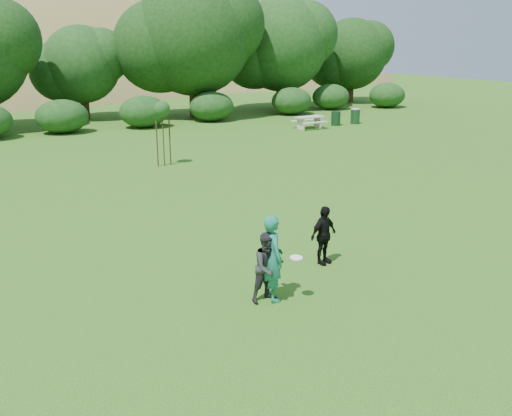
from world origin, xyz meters
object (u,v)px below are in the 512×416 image
(player_teal, at_px, (272,258))
(player_black, at_px, (324,235))
(sapling, at_px, (162,111))
(player_grey, at_px, (268,267))
(trash_can_lidded, at_px, (355,116))
(picnic_table, at_px, (310,120))
(trash_can_near, at_px, (336,118))

(player_teal, distance_m, player_black, 2.43)
(player_teal, height_order, sapling, sapling)
(player_grey, bearing_deg, trash_can_lidded, 42.80)
(player_black, distance_m, sapling, 12.92)
(player_teal, distance_m, picnic_table, 24.50)
(picnic_table, bearing_deg, trash_can_lidded, 1.85)
(player_grey, distance_m, trash_can_lidded, 27.20)
(picnic_table, relative_size, trash_can_lidded, 1.71)
(player_teal, height_order, player_grey, player_teal)
(player_grey, xyz_separation_m, player_black, (2.30, 1.07, -0.02))
(sapling, distance_m, picnic_table, 13.25)
(picnic_table, xyz_separation_m, trash_can_lidded, (3.81, 0.12, 0.02))
(player_teal, bearing_deg, trash_can_lidded, -35.02)
(trash_can_near, bearing_deg, player_teal, -131.76)
(sapling, bearing_deg, picnic_table, 24.48)
(player_teal, xyz_separation_m, trash_can_lidded, (18.95, 19.39, -0.41))
(trash_can_lidded, bearing_deg, player_grey, -134.49)
(trash_can_near, relative_size, trash_can_lidded, 0.86)
(trash_can_near, relative_size, sapling, 0.32)
(sapling, xyz_separation_m, picnic_table, (11.93, 5.43, -1.90))
(player_black, bearing_deg, player_teal, -166.26)
(player_black, relative_size, picnic_table, 0.83)
(player_black, height_order, trash_can_near, player_black)
(player_black, xyz_separation_m, trash_can_near, (15.19, 18.41, -0.29))
(trash_can_near, distance_m, sapling, 15.38)
(player_black, bearing_deg, player_grey, -167.07)
(player_black, xyz_separation_m, picnic_table, (12.95, 18.21, -0.23))
(player_teal, bearing_deg, player_grey, 106.88)
(player_teal, xyz_separation_m, trash_can_near, (17.38, 19.46, -0.50))
(player_teal, relative_size, player_black, 1.27)
(player_grey, bearing_deg, player_black, 22.29)
(player_grey, relative_size, trash_can_lidded, 1.46)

